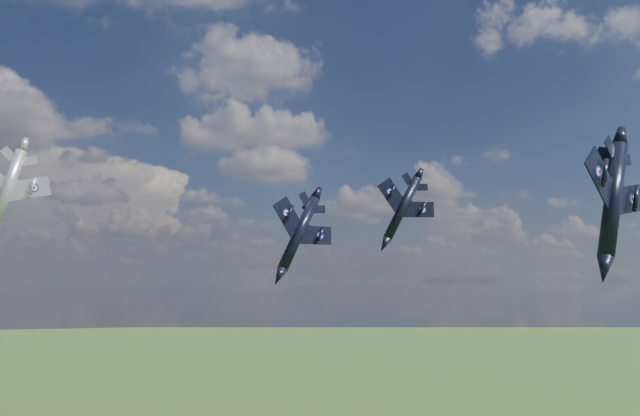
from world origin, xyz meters
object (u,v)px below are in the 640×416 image
object	(u,v)px
jet_right_navy	(613,199)
jet_high_navy	(403,208)
jet_left_silver	(7,190)
jet_lead_navy	(299,233)

from	to	relation	value
jet_right_navy	jet_high_navy	world-z (taller)	jet_high_navy
jet_high_navy	jet_left_silver	distance (m)	53.99
jet_lead_navy	jet_left_silver	bearing A→B (deg)	145.43
jet_lead_navy	jet_right_navy	distance (m)	32.80
jet_right_navy	jet_left_silver	bearing A→B (deg)	127.91
jet_high_navy	jet_left_silver	world-z (taller)	jet_high_navy
jet_right_navy	jet_left_silver	xyz separation A→B (m)	(-56.47, 31.68, 3.20)
jet_right_navy	jet_left_silver	distance (m)	64.83
jet_right_navy	jet_high_navy	bearing A→B (deg)	71.82
jet_lead_navy	jet_left_silver	world-z (taller)	jet_left_silver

